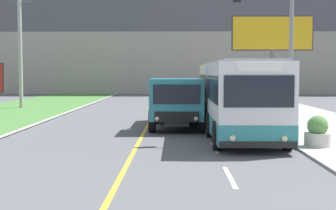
{
  "coord_description": "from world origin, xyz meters",
  "views": [
    {
      "loc": [
        1.38,
        -3.78,
        2.62
      ],
      "look_at": [
        1.1,
        13.7,
        1.4
      ],
      "focal_mm": 50.0,
      "sensor_mm": 36.0,
      "label": 1
    }
  ],
  "objects_px": {
    "billboard_large": "(272,37)",
    "planter_round_second": "(285,118)",
    "city_bus": "(235,97)",
    "car_distant": "(204,95)",
    "traffic_light_mast": "(275,34)",
    "planter_round_near": "(318,133)",
    "planter_round_far": "(250,104)",
    "utility_pole_far": "(20,47)",
    "planter_round_third": "(260,110)",
    "dump_truck": "(177,103)"
  },
  "relations": [
    {
      "from": "billboard_large",
      "to": "planter_round_second",
      "type": "distance_m",
      "value": 12.36
    },
    {
      "from": "city_bus",
      "to": "car_distant",
      "type": "distance_m",
      "value": 20.21
    },
    {
      "from": "traffic_light_mast",
      "to": "planter_round_near",
      "type": "bearing_deg",
      "value": -56.61
    },
    {
      "from": "car_distant",
      "to": "planter_round_near",
      "type": "distance_m",
      "value": 24.53
    },
    {
      "from": "traffic_light_mast",
      "to": "planter_round_far",
      "type": "distance_m",
      "value": 13.6
    },
    {
      "from": "billboard_large",
      "to": "planter_round_second",
      "type": "relative_size",
      "value": 5.88
    },
    {
      "from": "traffic_light_mast",
      "to": "car_distant",
      "type": "bearing_deg",
      "value": 93.11
    },
    {
      "from": "utility_pole_far",
      "to": "traffic_light_mast",
      "type": "relative_size",
      "value": 1.37
    },
    {
      "from": "traffic_light_mast",
      "to": "billboard_large",
      "type": "height_order",
      "value": "billboard_large"
    },
    {
      "from": "car_distant",
      "to": "planter_round_second",
      "type": "bearing_deg",
      "value": -82.98
    },
    {
      "from": "city_bus",
      "to": "planter_round_far",
      "type": "xyz_separation_m",
      "value": [
        2.33,
        10.6,
        -1.02
      ]
    },
    {
      "from": "traffic_light_mast",
      "to": "billboard_large",
      "type": "bearing_deg",
      "value": 78.81
    },
    {
      "from": "planter_round_third",
      "to": "planter_round_near",
      "type": "bearing_deg",
      "value": -88.95
    },
    {
      "from": "city_bus",
      "to": "billboard_large",
      "type": "relative_size",
      "value": 1.8
    },
    {
      "from": "car_distant",
      "to": "planter_round_second",
      "type": "xyz_separation_m",
      "value": [
        2.4,
        -19.47,
        -0.12
      ]
    },
    {
      "from": "utility_pole_far",
      "to": "car_distant",
      "type": "bearing_deg",
      "value": 24.89
    },
    {
      "from": "traffic_light_mast",
      "to": "city_bus",
      "type": "bearing_deg",
      "value": 115.01
    },
    {
      "from": "billboard_large",
      "to": "planter_round_far",
      "type": "relative_size",
      "value": 6.35
    },
    {
      "from": "dump_truck",
      "to": "traffic_light_mast",
      "type": "xyz_separation_m",
      "value": [
        3.69,
        -3.71,
        2.85
      ]
    },
    {
      "from": "car_distant",
      "to": "utility_pole_far",
      "type": "bearing_deg",
      "value": -155.11
    },
    {
      "from": "planter_round_near",
      "to": "planter_round_far",
      "type": "relative_size",
      "value": 1.04
    },
    {
      "from": "dump_truck",
      "to": "planter_round_far",
      "type": "relative_size",
      "value": 6.21
    },
    {
      "from": "car_distant",
      "to": "planter_round_third",
      "type": "height_order",
      "value": "car_distant"
    },
    {
      "from": "billboard_large",
      "to": "planter_round_third",
      "type": "height_order",
      "value": "billboard_large"
    },
    {
      "from": "utility_pole_far",
      "to": "billboard_large",
      "type": "bearing_deg",
      "value": -5.32
    },
    {
      "from": "billboard_large",
      "to": "planter_round_far",
      "type": "bearing_deg",
      "value": -138.64
    },
    {
      "from": "utility_pole_far",
      "to": "planter_round_third",
      "type": "relative_size",
      "value": 8.52
    },
    {
      "from": "city_bus",
      "to": "planter_round_second",
      "type": "relative_size",
      "value": 10.6
    },
    {
      "from": "car_distant",
      "to": "billboard_large",
      "type": "distance_m",
      "value": 10.07
    },
    {
      "from": "city_bus",
      "to": "planter_round_third",
      "type": "relative_size",
      "value": 11.37
    },
    {
      "from": "planter_round_near",
      "to": "planter_round_second",
      "type": "distance_m",
      "value": 4.94
    },
    {
      "from": "city_bus",
      "to": "billboard_large",
      "type": "bearing_deg",
      "value": 71.54
    },
    {
      "from": "dump_truck",
      "to": "traffic_light_mast",
      "type": "height_order",
      "value": "traffic_light_mast"
    },
    {
      "from": "planter_round_near",
      "to": "planter_round_second",
      "type": "height_order",
      "value": "planter_round_second"
    },
    {
      "from": "dump_truck",
      "to": "planter_round_second",
      "type": "bearing_deg",
      "value": -6.06
    },
    {
      "from": "utility_pole_far",
      "to": "planter_round_second",
      "type": "bearing_deg",
      "value": -38.85
    },
    {
      "from": "city_bus",
      "to": "utility_pole_far",
      "type": "bearing_deg",
      "value": 135.24
    },
    {
      "from": "planter_round_second",
      "to": "planter_round_third",
      "type": "relative_size",
      "value": 1.07
    },
    {
      "from": "car_distant",
      "to": "planter_round_third",
      "type": "distance_m",
      "value": 14.7
    },
    {
      "from": "car_distant",
      "to": "planter_round_near",
      "type": "xyz_separation_m",
      "value": [
        2.38,
        -24.41,
        -0.14
      ]
    },
    {
      "from": "utility_pole_far",
      "to": "planter_round_near",
      "type": "xyz_separation_m",
      "value": [
        16.2,
        -18.0,
        -3.89
      ]
    },
    {
      "from": "planter_round_third",
      "to": "city_bus",
      "type": "bearing_deg",
      "value": -110.57
    },
    {
      "from": "planter_round_second",
      "to": "planter_round_far",
      "type": "xyz_separation_m",
      "value": [
        0.01,
        9.88,
        -0.04
      ]
    },
    {
      "from": "dump_truck",
      "to": "billboard_large",
      "type": "relative_size",
      "value": 0.98
    },
    {
      "from": "planter_round_near",
      "to": "planter_round_far",
      "type": "distance_m",
      "value": 14.82
    },
    {
      "from": "planter_round_far",
      "to": "planter_round_near",
      "type": "bearing_deg",
      "value": -90.09
    },
    {
      "from": "dump_truck",
      "to": "planter_round_second",
      "type": "relative_size",
      "value": 5.76
    },
    {
      "from": "city_bus",
      "to": "planter_round_second",
      "type": "xyz_separation_m",
      "value": [
        2.32,
        0.72,
        -0.99
      ]
    },
    {
      "from": "billboard_large",
      "to": "planter_round_third",
      "type": "xyz_separation_m",
      "value": [
        -1.92,
        -6.45,
        -4.52
      ]
    },
    {
      "from": "utility_pole_far",
      "to": "traffic_light_mast",
      "type": "bearing_deg",
      "value": -47.21
    }
  ]
}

